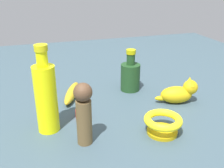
# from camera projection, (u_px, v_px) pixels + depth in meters

# --- Properties ---
(ground) EXTENTS (2.00, 2.00, 0.00)m
(ground) POSITION_uv_depth(u_px,v_px,m) (112.00, 103.00, 0.97)
(ground) COLOR #384C56
(banana) EXTENTS (0.10, 0.20, 0.04)m
(banana) POSITION_uv_depth(u_px,v_px,m) (72.00, 93.00, 1.01)
(banana) COLOR gold
(banana) RESTS_ON ground
(person_figure_adult) EXTENTS (0.06, 0.06, 0.18)m
(person_figure_adult) POSITION_uv_depth(u_px,v_px,m) (84.00, 112.00, 0.71)
(person_figure_adult) COLOR brown
(person_figure_adult) RESTS_ON ground
(nail_polish_jar) EXTENTS (0.04, 0.04, 0.05)m
(nail_polish_jar) POSITION_uv_depth(u_px,v_px,m) (82.00, 112.00, 0.86)
(nail_polish_jar) COLOR #B12923
(nail_polish_jar) RESTS_ON ground
(cat_figurine) EXTENTS (0.15, 0.09, 0.09)m
(cat_figurine) POSITION_uv_depth(u_px,v_px,m) (180.00, 92.00, 0.96)
(cat_figurine) COLOR gold
(cat_figurine) RESTS_ON ground
(bottle_tall) EXTENTS (0.06, 0.06, 0.26)m
(bottle_tall) POSITION_uv_depth(u_px,v_px,m) (46.00, 96.00, 0.76)
(bottle_tall) COLOR #F8F60D
(bottle_tall) RESTS_ON ground
(bowl) EXTENTS (0.11, 0.11, 0.06)m
(bowl) POSITION_uv_depth(u_px,v_px,m) (163.00, 123.00, 0.77)
(bowl) COLOR #B4950D
(bowl) RESTS_ON ground
(bottle_short) EXTENTS (0.08, 0.08, 0.17)m
(bottle_short) POSITION_uv_depth(u_px,v_px,m) (130.00, 75.00, 1.06)
(bottle_short) COLOR #1D411E
(bottle_short) RESTS_ON ground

